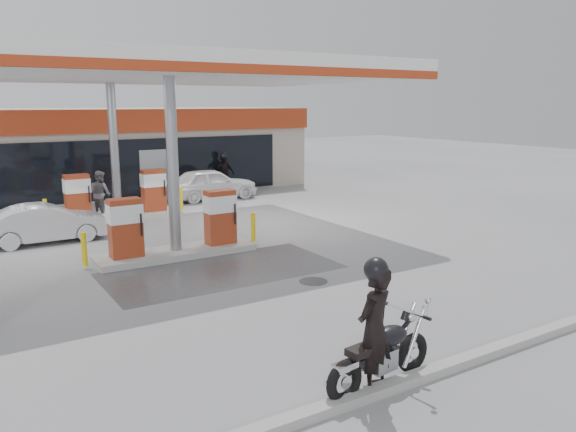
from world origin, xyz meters
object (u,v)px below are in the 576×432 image
attendant (101,193)px  pump_island_near (175,231)px  sedan_white (211,184)px  biker_main (374,329)px  parked_car_right (175,178)px  biker_walking (224,174)px  hatchback_silver (47,223)px  main_motorcycle (382,355)px  pump_island_far (117,201)px

attendant → pump_island_near: bearing=159.8°
pump_island_near → sedan_white: size_ratio=1.24×
biker_main → parked_car_right: bearing=-122.2°
parked_car_right → biker_walking: (1.51, -2.56, 0.35)m
sedan_white → hatchback_silver: 8.90m
biker_walking → hatchback_silver: bearing=-145.9°
main_motorcycle → hatchback_silver: 12.71m
pump_island_far → attendant: pump_island_far is taller
biker_main → parked_car_right: 21.35m
pump_island_far → attendant: 1.07m
attendant → hatchback_silver: (-2.49, -3.40, -0.26)m
main_motorcycle → biker_walking: size_ratio=1.19×
sedan_white → biker_walking: size_ratio=2.24×
pump_island_far → biker_walking: size_ratio=2.78×
main_motorcycle → attendant: 15.80m
attendant → biker_walking: (6.37, 2.44, 0.05)m
pump_island_near → pump_island_far: 6.00m
pump_island_near → pump_island_far: size_ratio=1.00×
pump_island_near → biker_main: bearing=-91.4°
hatchback_silver → parked_car_right: bearing=-40.9°
biker_walking → biker_main: bearing=-108.2°
hatchback_silver → biker_main: bearing=-167.8°
biker_main → attendant: (-0.14, 15.82, -0.11)m
sedan_white → main_motorcycle: bearing=165.1°
pump_island_far → biker_walking: bearing=29.8°
biker_main → biker_walking: 19.29m
sedan_white → parked_car_right: sedan_white is taller
pump_island_far → hatchback_silver: 3.72m
biker_main → biker_walking: bearing=-128.3°
pump_island_far → main_motorcycle: size_ratio=2.34×
pump_island_far → biker_main: size_ratio=2.63×
main_motorcycle → hatchback_silver: size_ratio=0.60×
pump_island_near → hatchback_silver: pump_island_near is taller
biker_main → hatchback_silver: size_ratio=0.53×
hatchback_silver → pump_island_near: bearing=-141.5°
attendant → hatchback_silver: bearing=120.7°
pump_island_far → sedan_white: pump_island_far is taller
pump_island_near → pump_island_far: same height
attendant → parked_car_right: attendant is taller
main_motorcycle → sedan_white: 17.65m
hatchback_silver → main_motorcycle: bearing=-166.9°
sedan_white → biker_walking: (1.23, 1.24, 0.22)m
attendant → parked_car_right: 6.98m
pump_island_near → attendant: (-0.35, 7.00, 0.16)m
pump_island_far → main_motorcycle: pump_island_far is taller
pump_island_near → attendant: bearing=92.9°
main_motorcycle → sedan_white: (4.79, 16.99, 0.21)m
attendant → biker_main: bearing=157.4°
main_motorcycle → attendant: size_ratio=1.26×
attendant → biker_walking: 6.82m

